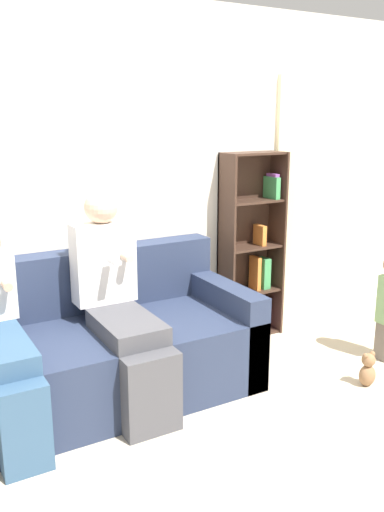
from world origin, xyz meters
The scene contains 8 objects.
ground_plane centered at (0.00, 0.00, 0.00)m, with size 14.00×14.00×0.00m, color beige.
back_wall centered at (0.00, 1.06, 1.27)m, with size 10.00×0.06×2.55m.
curtain_panel centered at (1.96, 1.01, 1.04)m, with size 0.87×0.04×2.07m.
couch centered at (-0.21, 0.56, 0.31)m, with size 1.94×0.93×0.89m.
adult_seated centered at (-0.11, 0.45, 0.68)m, with size 0.39×0.86×1.31m.
child_seated centered at (-0.81, 0.41, 0.59)m, with size 0.29×0.87×1.15m.
bookshelf centered at (1.24, 0.94, 0.65)m, with size 0.51×0.24×1.49m.
teddy_bear centered at (1.38, -0.21, 0.11)m, with size 0.12×0.10×0.24m.
Camera 1 is at (-1.28, -2.50, 1.76)m, focal length 38.00 mm.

